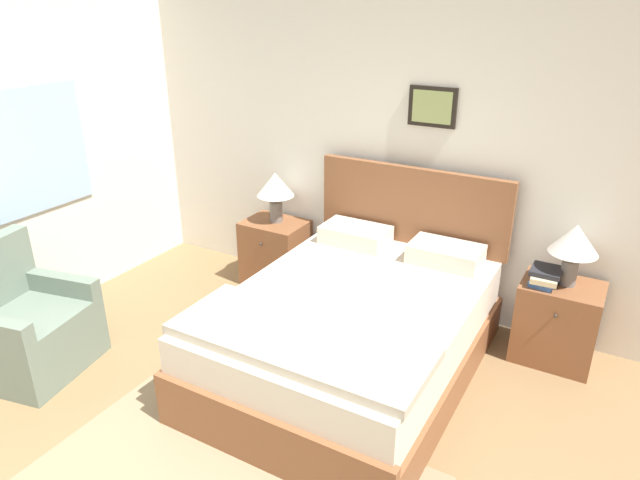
# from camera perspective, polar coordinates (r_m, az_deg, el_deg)

# --- Properties ---
(wall_back) EXTENTS (7.21, 0.09, 2.60)m
(wall_back) POSITION_cam_1_polar(r_m,az_deg,el_deg) (4.53, 8.41, 8.93)
(wall_back) COLOR silver
(wall_back) RESTS_ON ground_plane
(wall_left) EXTENTS (0.08, 5.41, 2.60)m
(wall_left) POSITION_cam_1_polar(r_m,az_deg,el_deg) (4.89, -27.27, 7.66)
(wall_left) COLOR silver
(wall_left) RESTS_ON ground_plane
(bed) EXTENTS (1.54, 2.10, 1.21)m
(bed) POSITION_cam_1_polar(r_m,az_deg,el_deg) (3.92, 3.28, -8.86)
(bed) COLOR brown
(bed) RESTS_ON ground_plane
(armchair) EXTENTS (0.81, 0.84, 0.90)m
(armchair) POSITION_cam_1_polar(r_m,az_deg,el_deg) (4.44, -27.40, -7.85)
(armchair) COLOR slate
(armchair) RESTS_ON ground_plane
(nightstand_near_window) EXTENTS (0.53, 0.43, 0.59)m
(nightstand_near_window) POSITION_cam_1_polar(r_m,az_deg,el_deg) (5.09, -4.46, -1.26)
(nightstand_near_window) COLOR brown
(nightstand_near_window) RESTS_ON ground_plane
(nightstand_by_door) EXTENTS (0.53, 0.43, 0.59)m
(nightstand_by_door) POSITION_cam_1_polar(r_m,az_deg,el_deg) (4.37, 22.59, -7.60)
(nightstand_by_door) COLOR brown
(nightstand_by_door) RESTS_ON ground_plane
(table_lamp_near_window) EXTENTS (0.32, 0.32, 0.44)m
(table_lamp_near_window) POSITION_cam_1_polar(r_m,az_deg,el_deg) (4.89, -4.49, 5.31)
(table_lamp_near_window) COLOR slate
(table_lamp_near_window) RESTS_ON nightstand_near_window
(table_lamp_by_door) EXTENTS (0.32, 0.32, 0.44)m
(table_lamp_by_door) POSITION_cam_1_polar(r_m,az_deg,el_deg) (4.13, 24.11, -0.21)
(table_lamp_by_door) COLOR slate
(table_lamp_by_door) RESTS_ON nightstand_by_door
(book_thick_bottom) EXTENTS (0.18, 0.26, 0.04)m
(book_thick_bottom) POSITION_cam_1_polar(r_m,az_deg,el_deg) (4.20, 21.55, -3.80)
(book_thick_bottom) COLOR #335693
(book_thick_bottom) RESTS_ON nightstand_by_door
(book_hardcover_middle) EXTENTS (0.18, 0.29, 0.04)m
(book_hardcover_middle) POSITION_cam_1_polar(r_m,az_deg,el_deg) (4.18, 21.63, -3.32)
(book_hardcover_middle) COLOR beige
(book_hardcover_middle) RESTS_ON book_thick_bottom
(book_novel_upper) EXTENTS (0.20, 0.21, 0.03)m
(book_novel_upper) POSITION_cam_1_polar(r_m,az_deg,el_deg) (4.17, 21.70, -2.88)
(book_novel_upper) COLOR #232328
(book_novel_upper) RESTS_ON book_hardcover_middle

